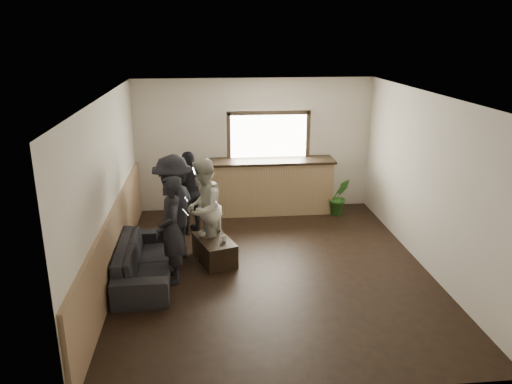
{
  "coord_description": "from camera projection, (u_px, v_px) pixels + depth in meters",
  "views": [
    {
      "loc": [
        -1.0,
        -7.33,
        3.7
      ],
      "look_at": [
        -0.22,
        0.4,
        1.19
      ],
      "focal_mm": 35.0,
      "sensor_mm": 36.0,
      "label": 1
    }
  ],
  "objects": [
    {
      "name": "sofa",
      "position": [
        145.0,
        260.0,
        7.77
      ],
      "size": [
        0.87,
        2.08,
        0.6
      ],
      "primitive_type": "imported",
      "rotation": [
        0.0,
        0.0,
        1.6
      ],
      "color": "black",
      "rests_on": "ground"
    },
    {
      "name": "ground",
      "position": [
        272.0,
        268.0,
        8.17
      ],
      "size": [
        5.0,
        6.0,
        0.01
      ],
      "primitive_type": "cube",
      "color": "black"
    },
    {
      "name": "person_b",
      "position": [
        203.0,
        209.0,
        8.38
      ],
      "size": [
        0.88,
        1.0,
        1.72
      ],
      "rotation": [
        0.0,
        0.0,
        -1.89
      ],
      "color": "beige",
      "rests_on": "ground"
    },
    {
      "name": "coffee_table",
      "position": [
        214.0,
        250.0,
        8.38
      ],
      "size": [
        0.77,
        1.01,
        0.4
      ],
      "primitive_type": "cube",
      "rotation": [
        0.0,
        0.0,
        0.34
      ],
      "color": "black",
      "rests_on": "ground"
    },
    {
      "name": "potted_plant",
      "position": [
        339.0,
        197.0,
        10.45
      ],
      "size": [
        0.48,
        0.41,
        0.79
      ],
      "primitive_type": "imported",
      "rotation": [
        0.0,
        0.0,
        0.15
      ],
      "color": "#2D6623",
      "rests_on": "ground"
    },
    {
      "name": "person_c",
      "position": [
        174.0,
        209.0,
        8.22
      ],
      "size": [
        1.02,
        1.33,
        1.82
      ],
      "rotation": [
        0.0,
        0.0,
        -1.9
      ],
      "color": "black",
      "rests_on": "ground"
    },
    {
      "name": "bar_counter",
      "position": [
        270.0,
        183.0,
        10.56
      ],
      "size": [
        2.7,
        0.68,
        2.13
      ],
      "color": "#9D7B55",
      "rests_on": "ground"
    },
    {
      "name": "cup_a",
      "position": [
        203.0,
        234.0,
        8.41
      ],
      "size": [
        0.14,
        0.14,
        0.1
      ],
      "primitive_type": "imported",
      "rotation": [
        0.0,
        0.0,
        4.59
      ],
      "color": "silver",
      "rests_on": "coffee_table"
    },
    {
      "name": "room_shell",
      "position": [
        225.0,
        184.0,
        7.65
      ],
      "size": [
        5.01,
        6.01,
        2.8
      ],
      "color": "silver",
      "rests_on": "ground"
    },
    {
      "name": "person_d",
      "position": [
        191.0,
        193.0,
        9.39
      ],
      "size": [
        1.01,
        0.8,
        1.6
      ],
      "rotation": [
        0.0,
        0.0,
        -2.63
      ],
      "color": "black",
      "rests_on": "ground"
    },
    {
      "name": "person_a",
      "position": [
        171.0,
        230.0,
        7.54
      ],
      "size": [
        0.51,
        0.67,
        1.68
      ],
      "rotation": [
        0.0,
        0.0,
        -1.41
      ],
      "color": "black",
      "rests_on": "ground"
    },
    {
      "name": "cup_b",
      "position": [
        224.0,
        238.0,
        8.23
      ],
      "size": [
        0.13,
        0.13,
        0.09
      ],
      "primitive_type": "imported",
      "rotation": [
        0.0,
        0.0,
        0.98
      ],
      "color": "silver",
      "rests_on": "coffee_table"
    }
  ]
}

